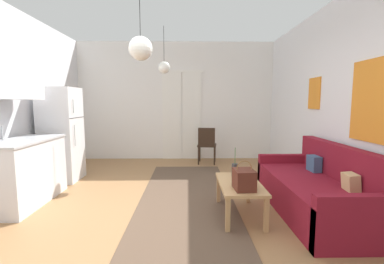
% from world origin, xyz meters
% --- Properties ---
extents(ground_plane, '(5.35, 7.50, 0.10)m').
position_xyz_m(ground_plane, '(0.00, 0.00, -0.05)').
color(ground_plane, '#996D44').
extents(wall_back, '(4.95, 0.13, 2.87)m').
position_xyz_m(wall_back, '(0.00, 3.50, 1.42)').
color(wall_back, white).
rests_on(wall_back, ground_plane).
extents(wall_right, '(0.12, 7.10, 2.87)m').
position_xyz_m(wall_right, '(2.42, 0.00, 1.43)').
color(wall_right, silver).
rests_on(wall_right, ground_plane).
extents(area_rug, '(1.35, 3.70, 0.01)m').
position_xyz_m(area_rug, '(0.27, 0.71, 0.01)').
color(area_rug, brown).
rests_on(area_rug, ground_plane).
extents(couch, '(0.87, 1.96, 0.87)m').
position_xyz_m(couch, '(1.96, 0.15, 0.28)').
color(couch, maroon).
rests_on(couch, ground_plane).
extents(coffee_table, '(0.50, 0.94, 0.42)m').
position_xyz_m(coffee_table, '(0.93, 0.09, 0.37)').
color(coffee_table, tan).
rests_on(coffee_table, ground_plane).
extents(bamboo_vase, '(0.09, 0.09, 0.39)m').
position_xyz_m(bamboo_vase, '(0.92, 0.38, 0.51)').
color(bamboo_vase, '#2D2D33').
rests_on(bamboo_vase, coffee_table).
extents(handbag, '(0.24, 0.29, 0.34)m').
position_xyz_m(handbag, '(0.93, -0.16, 0.54)').
color(handbag, '#512319').
rests_on(handbag, coffee_table).
extents(refrigerator, '(0.61, 0.62, 1.67)m').
position_xyz_m(refrigerator, '(-1.98, 1.65, 0.84)').
color(refrigerator, white).
rests_on(refrigerator, ground_plane).
extents(kitchen_counter, '(0.59, 1.27, 2.01)m').
position_xyz_m(kitchen_counter, '(-2.01, 0.54, 0.76)').
color(kitchen_counter, silver).
rests_on(kitchen_counter, ground_plane).
extents(accent_chair, '(0.47, 0.45, 0.84)m').
position_xyz_m(accent_chair, '(0.73, 2.86, 0.47)').
color(accent_chair, black).
rests_on(accent_chair, ground_plane).
extents(pendant_lamp_near, '(0.28, 0.28, 0.96)m').
position_xyz_m(pendant_lamp_near, '(-0.27, 0.16, 2.05)').
color(pendant_lamp_near, black).
extents(pendant_lamp_far, '(0.23, 0.23, 0.90)m').
position_xyz_m(pendant_lamp_far, '(-0.17, 2.16, 2.09)').
color(pendant_lamp_far, black).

